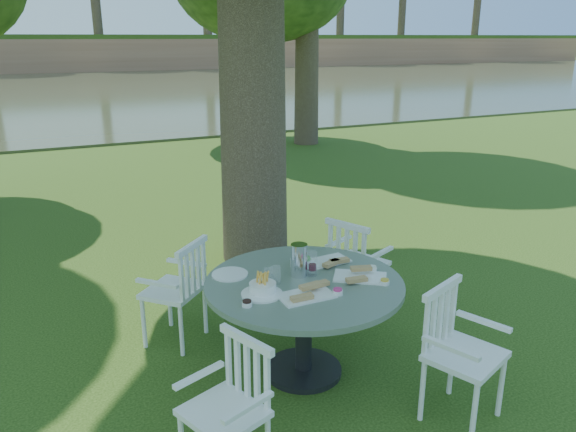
% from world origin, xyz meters
% --- Properties ---
extents(ground, '(140.00, 140.00, 0.00)m').
position_xyz_m(ground, '(0.00, 0.00, 0.00)').
color(ground, '#1B370B').
rests_on(ground, ground).
extents(table, '(1.39, 1.39, 0.73)m').
position_xyz_m(table, '(-0.37, -0.85, 0.59)').
color(table, black).
rests_on(table, ground).
extents(chair_ne, '(0.55, 0.57, 0.87)m').
position_xyz_m(chair_ne, '(0.43, -0.20, 0.51)').
color(chair_ne, white).
rests_on(chair_ne, ground).
extents(chair_nw, '(0.59, 0.59, 0.85)m').
position_xyz_m(chair_nw, '(-1.04, -0.05, 0.50)').
color(chair_nw, white).
rests_on(chair_nw, ground).
extents(chair_sw, '(0.50, 0.51, 0.80)m').
position_xyz_m(chair_sw, '(-1.15, -1.55, 0.47)').
color(chair_sw, white).
rests_on(chair_sw, ground).
extents(chair_se, '(0.56, 0.55, 0.87)m').
position_xyz_m(chair_se, '(0.27, -1.66, 0.51)').
color(chair_se, white).
rests_on(chair_se, ground).
extents(tableware, '(1.15, 0.78, 0.24)m').
position_xyz_m(tableware, '(-0.42, -0.80, 0.78)').
color(tableware, white).
rests_on(tableware, table).
extents(river, '(100.00, 28.00, 0.12)m').
position_xyz_m(river, '(0.00, 23.00, 0.00)').
color(river, '#333A22').
rests_on(river, ground).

